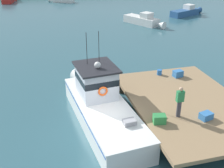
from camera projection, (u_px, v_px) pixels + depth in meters
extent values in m
plane|color=#2D5660|center=(103.00, 132.00, 14.94)|extent=(200.00, 200.00, 0.00)
cylinder|color=#4C3D2D|center=(121.00, 86.00, 18.80)|extent=(0.36, 0.36, 1.00)
cylinder|color=#4C3D2D|center=(191.00, 78.00, 19.99)|extent=(0.36, 0.36, 1.00)
cube|color=#937551|center=(187.00, 103.00, 15.56)|extent=(6.00, 9.00, 0.20)
cube|color=white|center=(104.00, 115.00, 15.40)|extent=(3.30, 8.21, 1.10)
cone|color=white|center=(81.00, 80.00, 19.53)|extent=(1.28, 1.90, 1.10)
cube|color=#234C9E|center=(104.00, 108.00, 15.20)|extent=(3.30, 8.05, 0.12)
cube|color=white|center=(104.00, 106.00, 15.14)|extent=(3.34, 8.22, 0.12)
cube|color=silver|center=(96.00, 83.00, 15.78)|extent=(2.11, 2.38, 1.80)
cube|color=black|center=(96.00, 78.00, 15.64)|extent=(2.13, 2.40, 0.36)
cube|color=#232328|center=(96.00, 67.00, 15.37)|extent=(2.38, 2.70, 0.10)
sphere|color=white|center=(98.00, 65.00, 15.01)|extent=(0.36, 0.36, 0.36)
cylinder|color=black|center=(87.00, 48.00, 15.26)|extent=(0.03, 0.03, 1.80)
cylinder|color=black|center=(99.00, 47.00, 15.49)|extent=(0.03, 0.03, 1.80)
cube|color=#939399|center=(129.00, 123.00, 13.40)|extent=(0.64, 0.50, 0.36)
torus|color=orange|center=(115.00, 136.00, 12.65)|extent=(0.61, 0.61, 0.12)
torus|color=#EA5119|center=(103.00, 91.00, 14.82)|extent=(0.55, 0.15, 0.54)
cube|color=#3370B2|center=(178.00, 74.00, 18.38)|extent=(0.67, 0.54, 0.43)
cube|color=#3370B2|center=(206.00, 116.00, 13.81)|extent=(0.69, 0.57, 0.34)
cube|color=#2D8442|center=(159.00, 119.00, 13.49)|extent=(0.68, 0.55, 0.43)
cylinder|color=#2866B2|center=(159.00, 72.00, 18.69)|extent=(0.32, 0.32, 0.34)
cylinder|color=#383842|center=(179.00, 109.00, 13.92)|extent=(0.22, 0.22, 0.86)
cube|color=#287F47|center=(180.00, 96.00, 13.61)|extent=(0.36, 0.22, 0.56)
sphere|color=tan|center=(181.00, 89.00, 13.44)|extent=(0.20, 0.20, 0.20)
cube|color=silver|center=(141.00, 20.00, 36.19)|extent=(3.73, 5.09, 0.90)
cone|color=silver|center=(160.00, 25.00, 34.17)|extent=(1.38, 1.51, 0.90)
cube|color=silver|center=(147.00, 15.00, 35.28)|extent=(1.69, 1.68, 0.67)
cube|color=silver|center=(64.00, 0.00, 50.71)|extent=(3.96, 2.81, 0.69)
cone|color=silver|center=(51.00, 0.00, 51.16)|extent=(1.17, 1.05, 0.69)
cube|color=#285184|center=(185.00, 13.00, 40.60)|extent=(4.94, 3.21, 0.86)
cone|color=#285184|center=(197.00, 10.00, 42.22)|extent=(1.42, 1.25, 0.86)
cube|color=silver|center=(189.00, 7.00, 40.73)|extent=(1.55, 1.57, 0.64)
sphere|color=red|center=(151.00, 14.00, 41.09)|extent=(0.41, 0.41, 0.41)
sphere|color=red|center=(138.00, 20.00, 37.53)|extent=(0.47, 0.47, 0.47)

